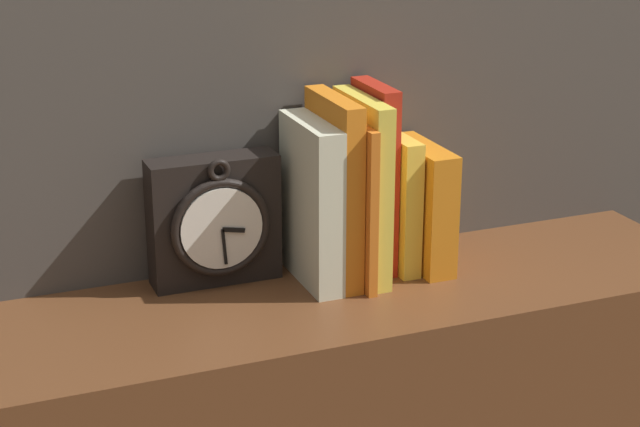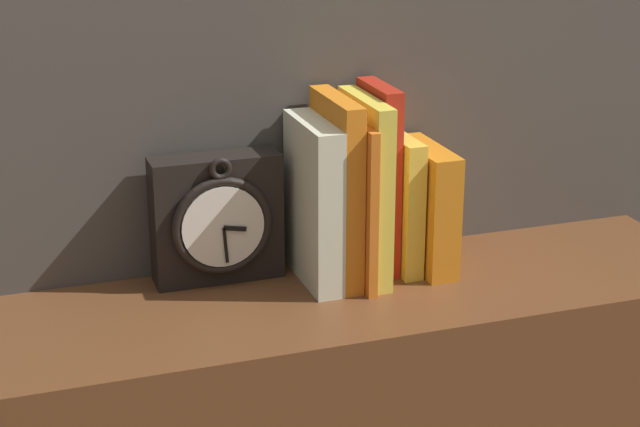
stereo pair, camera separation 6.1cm
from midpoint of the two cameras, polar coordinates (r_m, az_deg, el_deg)
The scene contains 8 objects.
clock at distance 1.43m, azimuth -4.27°, elevation -0.32°, with size 0.17×0.07×0.18m.
book_slot0_cream at distance 1.42m, azimuth 0.90°, elevation 0.58°, with size 0.04×0.15×0.22m.
book_slot1_orange at distance 1.43m, azimuth 2.12°, elevation 1.29°, with size 0.03×0.15×0.25m.
book_slot2_orange at distance 1.43m, azimuth 2.98°, elevation 0.74°, with size 0.01×0.16×0.22m.
book_slot3_yellow at distance 1.44m, azimuth 3.64°, elevation 1.36°, with size 0.02×0.15×0.25m.
book_slot4_red at distance 1.47m, azimuth 4.32°, elevation 1.90°, with size 0.03×0.11×0.26m.
book_slot5_yellow at distance 1.48m, azimuth 5.39°, elevation 0.63°, with size 0.03×0.13×0.19m.
book_slot6_orange at distance 1.49m, azimuth 6.84°, elevation 0.35°, with size 0.04×0.15×0.17m.
Camera 2 is at (-0.42, -1.21, 1.47)m, focal length 60.00 mm.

